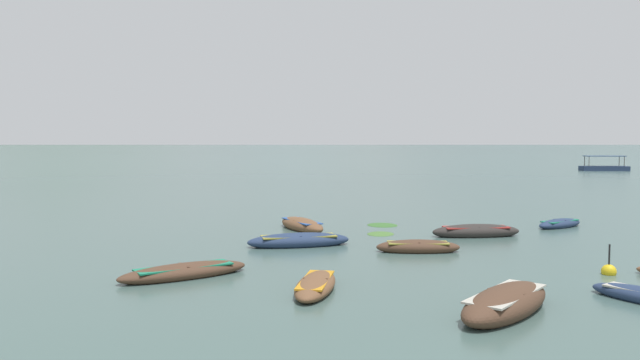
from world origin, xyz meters
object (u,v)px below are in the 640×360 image
Objects in this scene: rowboat_5 at (560,224)px; mooring_buoy at (609,271)px; rowboat_7 at (299,241)px; rowboat_1 at (315,285)px; rowboat_6 at (506,303)px; rowboat_2 at (184,272)px; rowboat_8 at (302,225)px; rowboat_4 at (418,247)px; rowboat_3 at (476,232)px; ferry_0 at (604,168)px.

rowboat_5 is 2.83× the size of mooring_buoy.
rowboat_7 is at bearing 150.76° from mooring_buoy.
rowboat_6 reaches higher than rowboat_1.
rowboat_2 is at bearing -122.31° from rowboat_7.
rowboat_2 is at bearing -147.09° from rowboat_5.
rowboat_2 is 11.52m from rowboat_8.
rowboat_2 is 1.03× the size of rowboat_6.
rowboat_4 is 0.74× the size of rowboat_7.
ferry_0 is (38.96, 64.72, 0.22)m from rowboat_3.
rowboat_3 reaches higher than rowboat_2.
rowboat_6 reaches higher than rowboat_5.
mooring_buoy is at bearing -37.61° from rowboat_4.
mooring_buoy is (5.67, -4.37, -0.08)m from rowboat_4.
rowboat_3 is 1.30× the size of rowboat_5.
mooring_buoy is at bearing -75.59° from rowboat_3.
rowboat_1 is 0.87× the size of rowboat_6.
ferry_0 is at bearing 61.62° from rowboat_6.
mooring_buoy is (14.31, 0.04, -0.07)m from rowboat_2.
rowboat_3 is at bearing 16.00° from rowboat_7.
rowboat_1 is at bearing -88.02° from rowboat_8.
mooring_buoy is (2.14, -8.32, -0.12)m from rowboat_3.
rowboat_2 is 1.01× the size of rowboat_3.
rowboat_7 is at bearing 94.08° from rowboat_1.
rowboat_6 reaches higher than rowboat_3.
ferry_0 reaches higher than rowboat_6.
rowboat_3 is 1.00× the size of rowboat_8.
rowboat_4 is (4.32, 6.35, 0.02)m from rowboat_1.
rowboat_5 is 70.33m from ferry_0.
rowboat_7 is (-13.73, -5.38, 0.05)m from rowboat_5.
rowboat_4 is 11.23m from rowboat_5.
rowboat_5 is (5.32, 2.97, -0.06)m from rowboat_3.
ferry_0 is (41.86, 77.50, 0.18)m from rowboat_6.
ferry_0 is (33.64, 61.76, 0.28)m from rowboat_5.
rowboat_4 is 7.16m from mooring_buoy.
rowboat_7 is (-0.56, 7.89, 0.05)m from rowboat_1.
mooring_buoy reaches higher than rowboat_2.
rowboat_3 is 0.94× the size of rowboat_7.
mooring_buoy reaches higher than rowboat_4.
ferry_0 is at bearing 58.25° from rowboat_4.
ferry_0 is at bearing 55.02° from rowboat_2.
rowboat_8 is (0.12, 4.91, 0.01)m from rowboat_7.
rowboat_5 is at bearing 45.22° from rowboat_1.
rowboat_1 is 5.53m from rowboat_6.
rowboat_5 is at bearing 32.91° from rowboat_2.
rowboat_2 is 20.83m from rowboat_5.
rowboat_3 is at bearing 48.22° from rowboat_4.
ferry_0 is (42.49, 68.67, 0.25)m from rowboat_4.
rowboat_4 is 80.76m from ferry_0.
rowboat_3 reaches higher than rowboat_4.
rowboat_6 is at bearing -26.58° from rowboat_1.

